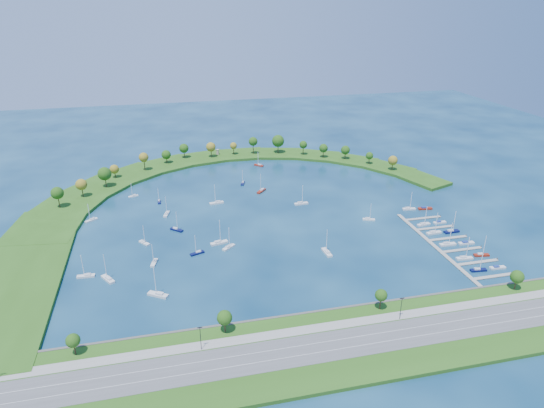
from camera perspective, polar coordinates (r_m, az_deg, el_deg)
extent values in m
plane|color=#072441|center=(290.06, -0.74, -1.20)|extent=(700.00, 700.00, 0.00)
cube|color=#285115|center=(188.45, 7.82, -16.52)|extent=(420.00, 42.00, 1.60)
cube|color=#474442|center=(204.16, 5.67, -12.77)|extent=(420.00, 1.20, 1.80)
cube|color=#515154|center=(187.90, 7.83, -16.32)|extent=(420.00, 16.00, 0.12)
cube|color=gray|center=(195.86, 6.68, -14.34)|extent=(420.00, 5.00, 0.12)
cube|color=silver|center=(186.09, 8.11, -16.78)|extent=(420.00, 0.15, 0.02)
cube|color=silver|center=(189.64, 7.56, -15.84)|extent=(420.00, 0.15, 0.02)
cylinder|color=#382314|center=(194.56, -22.54, -15.70)|extent=(0.56, 0.56, 4.90)
sphere|color=#1A4812|center=(192.47, -22.70, -14.89)|extent=(5.20, 5.20, 5.20)
cylinder|color=#382314|center=(191.31, -5.65, -14.37)|extent=(0.56, 0.56, 5.25)
sphere|color=#1A4812|center=(188.99, -5.70, -13.46)|extent=(6.00, 6.00, 6.00)
cylinder|color=#382314|center=(207.19, 12.82, -11.52)|extent=(0.56, 0.56, 5.60)
sphere|color=#1A4812|center=(205.05, 12.91, -10.64)|extent=(5.20, 5.20, 5.20)
cylinder|color=#382314|center=(240.48, 27.10, -8.56)|extent=(0.56, 0.56, 4.90)
sphere|color=#1A4812|center=(238.72, 27.26, -7.81)|extent=(6.00, 6.00, 6.00)
cylinder|color=black|center=(182.97, -8.54, -15.64)|extent=(0.24, 0.24, 10.00)
cylinder|color=black|center=(202.28, 15.16, -11.99)|extent=(0.24, 0.24, 10.00)
cube|color=#285115|center=(299.53, -25.52, -2.62)|extent=(43.73, 48.72, 2.00)
cube|color=#285115|center=(324.55, -23.23, -0.24)|extent=(50.23, 54.30, 2.00)
cube|color=#285115|center=(346.93, -20.20, 1.73)|extent=(54.07, 56.09, 2.00)
cube|color=#285115|center=(365.97, -16.65, 3.32)|extent=(55.20, 54.07, 2.00)
cube|color=#285115|center=(381.14, -12.71, 4.54)|extent=(53.65, 48.47, 2.00)
cube|color=#285115|center=(392.05, -8.51, 5.40)|extent=(49.62, 39.75, 2.00)
cube|color=#285115|center=(398.44, -4.15, 5.90)|extent=(44.32, 29.96, 2.00)
cube|color=#285115|center=(400.16, 0.28, 6.04)|extent=(49.49, 38.05, 2.00)
cube|color=#285115|center=(397.18, 4.71, 5.82)|extent=(51.13, 44.12, 2.00)
cube|color=#285115|center=(389.55, 9.04, 5.25)|extent=(49.19, 47.96, 2.00)
cube|color=#285115|center=(377.46, 13.18, 4.31)|extent=(43.90, 49.49, 2.00)
cube|color=#285115|center=(361.21, 17.03, 3.01)|extent=(35.67, 48.74, 2.00)
cube|color=#285115|center=(251.85, -27.79, -8.05)|extent=(36.00, 130.81, 1.90)
cylinder|color=#382314|center=(320.61, -24.14, 0.29)|extent=(0.56, 0.56, 8.02)
sphere|color=#1A4812|center=(318.65, -24.31, 1.20)|extent=(7.68, 7.68, 7.68)
cylinder|color=#382314|center=(332.16, -21.72, 1.38)|extent=(0.56, 0.56, 7.02)
sphere|color=brown|center=(330.46, -21.85, 2.18)|extent=(7.31, 7.31, 7.31)
cylinder|color=#382314|center=(344.11, -19.27, 2.55)|extent=(0.56, 0.56, 7.63)
sphere|color=#1A4812|center=(342.26, -19.40, 3.43)|extent=(9.10, 9.10, 9.10)
cylinder|color=#382314|center=(360.45, -18.27, 3.40)|extent=(0.56, 0.56, 5.03)
sphere|color=brown|center=(359.23, -18.35, 3.98)|extent=(6.54, 6.54, 6.54)
cylinder|color=#382314|center=(368.77, -15.01, 4.56)|extent=(0.56, 0.56, 8.80)
sphere|color=brown|center=(367.00, -15.10, 5.42)|extent=(7.11, 7.11, 7.11)
cylinder|color=#382314|center=(382.18, -12.49, 5.19)|extent=(0.56, 0.56, 5.29)
sphere|color=#1A4812|center=(380.95, -12.54, 5.78)|extent=(7.18, 7.18, 7.18)
cylinder|color=#382314|center=(391.83, -10.45, 5.91)|extent=(0.56, 0.56, 6.45)
sphere|color=#1A4812|center=(390.45, -10.50, 6.57)|extent=(7.46, 7.46, 7.46)
cylinder|color=#382314|center=(390.35, -7.29, 6.08)|extent=(0.56, 0.56, 6.98)
sphere|color=brown|center=(388.89, -7.33, 6.79)|extent=(7.62, 7.62, 7.62)
cylinder|color=#382314|center=(395.23, -4.61, 6.37)|extent=(0.56, 0.56, 6.29)
sphere|color=brown|center=(393.99, -4.63, 6.96)|extent=(5.68, 5.68, 5.68)
cylinder|color=#382314|center=(395.44, -2.26, 6.65)|extent=(0.56, 0.56, 9.14)
sphere|color=#1A4812|center=(393.73, -2.28, 7.49)|extent=(7.30, 7.30, 7.30)
cylinder|color=#382314|center=(397.92, 0.73, 6.70)|extent=(0.56, 0.56, 8.19)
sphere|color=#1A4812|center=(396.19, 0.73, 7.55)|extent=(10.07, 10.07, 10.07)
cylinder|color=#382314|center=(393.90, 3.74, 6.41)|extent=(0.56, 0.56, 7.30)
sphere|color=#1A4812|center=(392.48, 3.76, 7.10)|extent=(6.32, 6.32, 6.32)
cylinder|color=#382314|center=(388.55, 6.15, 6.01)|extent=(0.56, 0.56, 6.38)
sphere|color=#1A4812|center=(387.20, 6.18, 6.66)|extent=(7.00, 7.00, 7.00)
cylinder|color=#382314|center=(387.18, 8.73, 5.77)|extent=(0.56, 0.56, 5.95)
sphere|color=#1A4812|center=(385.88, 8.77, 6.40)|extent=(7.17, 7.17, 7.17)
cylinder|color=#382314|center=(378.63, 11.53, 5.12)|extent=(0.56, 0.56, 5.45)
sphere|color=#1A4812|center=(377.45, 11.58, 5.68)|extent=(5.77, 5.77, 5.77)
cylinder|color=#382314|center=(368.72, 14.19, 4.42)|extent=(0.56, 0.56, 6.14)
sphere|color=brown|center=(367.33, 14.26, 5.08)|extent=(7.10, 7.10, 7.10)
cylinder|color=gray|center=(396.58, -6.52, 6.18)|extent=(2.20, 2.20, 4.10)
cylinder|color=gray|center=(395.93, -6.54, 6.49)|extent=(2.60, 2.60, 0.30)
cube|color=gray|center=(266.99, 18.89, -4.81)|extent=(2.20, 82.00, 0.40)
cube|color=gray|center=(250.63, 25.13, -7.82)|extent=(22.00, 2.00, 0.40)
cylinder|color=#382314|center=(257.04, 27.08, -7.35)|extent=(0.36, 0.36, 1.60)
cube|color=gray|center=(259.43, 23.41, -6.41)|extent=(22.00, 2.00, 0.40)
cylinder|color=#382314|center=(265.62, 25.34, -6.00)|extent=(0.36, 0.36, 1.60)
cube|color=gray|center=(268.58, 21.82, -5.09)|extent=(22.00, 2.00, 0.40)
cylinder|color=#382314|center=(274.57, 23.71, -4.72)|extent=(0.36, 0.36, 1.60)
cube|color=gray|center=(278.06, 20.34, -3.86)|extent=(22.00, 2.00, 0.40)
cylinder|color=#382314|center=(283.85, 22.20, -3.53)|extent=(0.36, 0.36, 1.60)
cube|color=gray|center=(287.83, 18.96, -2.70)|extent=(22.00, 2.00, 0.40)
cylinder|color=#382314|center=(293.43, 20.78, -2.41)|extent=(0.36, 0.36, 1.60)
cube|color=gray|center=(297.87, 17.67, -1.62)|extent=(22.00, 2.00, 0.40)
cylinder|color=#382314|center=(303.28, 19.46, -1.36)|extent=(0.36, 0.36, 1.60)
cube|color=maroon|center=(373.44, -1.59, 4.64)|extent=(7.18, 6.90, 0.93)
cube|color=silver|center=(372.80, -1.49, 4.74)|extent=(3.03, 2.97, 0.65)
cylinder|color=silver|center=(371.94, -1.68, 5.49)|extent=(0.32, 0.32, 10.51)
cube|color=silver|center=(257.11, -6.33, -4.65)|extent=(9.75, 4.78, 1.13)
cube|color=silver|center=(256.38, -6.54, -4.50)|extent=(3.63, 2.57, 0.79)
cylinder|color=silver|center=(254.17, -6.24, -3.24)|extent=(0.32, 0.32, 12.68)
cube|color=silver|center=(252.44, -5.19, -5.18)|extent=(7.59, 6.90, 0.96)
cube|color=silver|center=(251.53, -5.32, -5.09)|extent=(3.16, 3.01, 0.67)
cylinder|color=silver|center=(250.08, -5.14, -3.94)|extent=(0.32, 0.32, 10.84)
cube|color=silver|center=(248.10, 6.56, -5.78)|extent=(3.23, 9.36, 1.10)
cube|color=silver|center=(246.92, 6.66, -5.69)|extent=(2.03, 3.34, 0.77)
cylinder|color=silver|center=(245.47, 6.57, -4.32)|extent=(0.32, 0.32, 12.42)
cube|color=silver|center=(300.45, -20.80, -1.83)|extent=(7.34, 6.28, 0.91)
cube|color=silver|center=(300.46, -20.70, -1.65)|extent=(3.02, 2.79, 0.64)
cylinder|color=silver|center=(297.99, -21.06, -0.90)|extent=(0.32, 0.32, 10.26)
cube|color=maroon|center=(322.99, -1.28, 1.57)|extent=(7.68, 8.37, 1.07)
cube|color=silver|center=(323.37, -1.21, 1.77)|extent=(3.35, 3.50, 0.75)
cylinder|color=silver|center=(320.02, -1.36, 2.61)|extent=(0.32, 0.32, 12.00)
cube|color=silver|center=(244.74, -13.91, -6.84)|extent=(3.93, 7.84, 0.91)
cube|color=silver|center=(244.99, -13.89, -6.60)|extent=(2.09, 2.93, 0.63)
cylinder|color=silver|center=(241.54, -14.07, -5.78)|extent=(0.32, 0.32, 10.20)
cube|color=silver|center=(264.72, -15.03, -4.53)|extent=(6.14, 7.23, 0.90)
cube|color=silver|center=(264.93, -15.14, -4.33)|extent=(2.74, 2.97, 0.63)
cylinder|color=silver|center=(261.81, -15.07, -3.51)|extent=(0.32, 0.32, 10.07)
cube|color=silver|center=(327.90, -16.26, 0.90)|extent=(6.71, 3.65, 0.78)
cube|color=silver|center=(327.79, -16.16, 1.03)|extent=(2.54, 1.88, 0.54)
cylinder|color=silver|center=(326.07, -16.44, 1.65)|extent=(0.32, 0.32, 8.73)
cube|color=silver|center=(303.75, 3.51, 0.05)|extent=(8.91, 2.99, 1.05)
cube|color=silver|center=(303.11, 3.36, 0.19)|extent=(3.17, 1.91, 0.74)
cylinder|color=silver|center=(301.47, 3.67, 1.19)|extent=(0.32, 0.32, 11.84)
cube|color=#090D3B|center=(274.97, -11.33, -3.04)|extent=(7.45, 7.00, 0.96)
cube|color=silver|center=(275.08, -11.47, -2.85)|extent=(3.13, 3.03, 0.67)
cylinder|color=silver|center=(272.05, -11.32, -1.96)|extent=(0.32, 0.32, 10.79)
cube|color=silver|center=(306.15, -6.66, 0.13)|extent=(9.21, 3.75, 1.07)
cube|color=silver|center=(306.00, -6.50, 0.31)|extent=(3.35, 2.18, 0.75)
cylinder|color=silver|center=(303.46, -6.84, 1.25)|extent=(0.32, 0.32, 12.08)
cube|color=silver|center=(295.69, -12.48, -1.19)|extent=(4.44, 8.34, 0.96)
cube|color=silver|center=(294.65, -12.54, -1.11)|extent=(2.31, 3.14, 0.67)
cylinder|color=silver|center=(293.89, -12.55, -0.09)|extent=(0.32, 0.32, 10.85)
cube|color=#090D3B|center=(314.78, -13.35, 0.27)|extent=(1.95, 6.67, 0.80)
cube|color=silver|center=(315.13, -13.36, 0.43)|extent=(1.33, 2.34, 0.56)
cylinder|color=silver|center=(312.44, -13.43, 1.05)|extent=(0.32, 0.32, 8.96)
cube|color=#090D3B|center=(249.02, -8.94, -5.83)|extent=(7.72, 4.55, 0.90)
cube|color=silver|center=(248.92, -8.80, -5.64)|extent=(2.96, 2.28, 0.63)
cylinder|color=silver|center=(246.20, -9.15, -4.76)|extent=(0.32, 0.32, 10.08)
cube|color=#090D3B|center=(337.40, -3.51, 2.49)|extent=(4.27, 7.45, 0.86)
cube|color=silver|center=(337.80, -3.49, 2.65)|extent=(2.16, 2.84, 0.60)
cylinder|color=silver|center=(335.01, -3.55, 3.30)|extent=(0.32, 0.32, 9.70)
cube|color=silver|center=(287.73, 11.50, -1.82)|extent=(7.47, 4.45, 0.87)
cube|color=silver|center=(287.36, 11.37, -1.68)|extent=(2.87, 2.22, 0.61)
cylinder|color=silver|center=(285.58, 11.70, -0.87)|extent=(0.32, 0.32, 9.75)
cube|color=silver|center=(243.52, -21.36, -8.04)|extent=(8.22, 2.62, 0.98)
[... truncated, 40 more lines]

